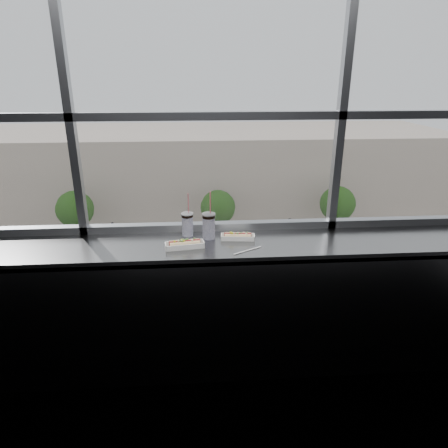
{
  "coord_description": "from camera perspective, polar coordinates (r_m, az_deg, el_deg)",
  "views": [
    {
      "loc": [
        -0.11,
        -1.53,
        2.29
      ],
      "look_at": [
        0.09,
        1.23,
        1.25
      ],
      "focal_mm": 32.0,
      "sensor_mm": 36.0,
      "label": 1
    }
  ],
  "objects": [
    {
      "name": "counter_fascia",
      "position": [
        3.04,
        -1.44,
        -14.21
      ],
      "size": [
        6.0,
        0.04,
        1.04
      ],
      "primitive_type": "cube",
      "color": "gray",
      "rests_on": "ground"
    },
    {
      "name": "pedestrian_d",
      "position": [
        34.17,
        9.36,
        -0.44
      ],
      "size": [
        0.75,
        1.0,
        2.25
      ],
      "primitive_type": "imported",
      "rotation": [
        0.0,
        0.0,
        1.57
      ],
      "color": "#66605B",
      "rests_on": "far_sidewalk"
    },
    {
      "name": "counter",
      "position": [
        3.01,
        -1.77,
        -3.25
      ],
      "size": [
        6.0,
        0.55,
        0.06
      ],
      "primitive_type": "cube",
      "color": "gray",
      "rests_on": "ground"
    },
    {
      "name": "wrapper",
      "position": [
        3.01,
        -7.85,
        -2.63
      ],
      "size": [
        0.09,
        0.06,
        0.02
      ],
      "primitive_type": "ellipsoid",
      "color": "silver",
      "rests_on": "counter"
    },
    {
      "name": "plaza_ground",
      "position": [
        48.39,
        -3.87,
        4.64
      ],
      "size": [
        120.0,
        120.0,
        0.0
      ],
      "primitive_type": "plane",
      "color": "#9D9688",
      "rests_on": "ground"
    },
    {
      "name": "car_near_d",
      "position": [
        23.37,
        11.91,
        -11.09
      ],
      "size": [
        3.51,
        6.96,
        2.23
      ],
      "primitive_type": "imported",
      "rotation": [
        0.0,
        0.0,
        1.68
      ],
      "color": "silver",
      "rests_on": "street_asphalt"
    },
    {
      "name": "tree_center",
      "position": [
        32.72,
        -0.87,
        2.38
      ],
      "size": [
        2.87,
        2.87,
        4.49
      ],
      "color": "#47382B",
      "rests_on": "far_sidewalk"
    },
    {
      "name": "loose_straw",
      "position": [
        2.87,
        3.38,
        -3.79
      ],
      "size": [
        0.21,
        0.13,
        0.01
      ],
      "primitive_type": "cylinder",
      "rotation": [
        0.0,
        1.57,
        0.52
      ],
      "color": "white",
      "rests_on": "counter"
    },
    {
      "name": "soda_cup_right",
      "position": [
        3.05,
        -2.2,
        -0.08
      ],
      "size": [
        0.1,
        0.1,
        0.38
      ],
      "color": "white",
      "rests_on": "counter"
    },
    {
      "name": "far_building",
      "position": [
        42.06,
        -3.93,
        7.83
      ],
      "size": [
        50.0,
        14.0,
        8.0
      ],
      "primitive_type": "cube",
      "color": "#B2A191",
      "rests_on": "plaza_ground"
    },
    {
      "name": "car_far_a",
      "position": [
        31.88,
        -25.36,
        -4.01
      ],
      "size": [
        3.01,
        6.28,
        2.03
      ],
      "primitive_type": "imported",
      "rotation": [
        0.0,
        0.0,
        1.49
      ],
      "color": "black",
      "rests_on": "street_asphalt"
    },
    {
      "name": "window_mullions",
      "position": [
        3.03,
        -2.28,
        20.84
      ],
      "size": [
        6.0,
        0.08,
        2.4
      ],
      "primitive_type": null,
      "color": "gray",
      "rests_on": "ground"
    },
    {
      "name": "wall_back_lower",
      "position": [
        3.49,
        -1.87,
        -9.24
      ],
      "size": [
        6.0,
        0.0,
        6.0
      ],
      "primitive_type": "plane",
      "rotation": [
        1.57,
        0.0,
        0.0
      ],
      "color": "black",
      "rests_on": "ground"
    },
    {
      "name": "car_far_b",
      "position": [
        29.74,
        0.25,
        -3.67
      ],
      "size": [
        2.64,
        6.01,
        1.98
      ],
      "primitive_type": "imported",
      "rotation": [
        0.0,
        0.0,
        1.54
      ],
      "color": "#AE0025",
      "rests_on": "street_asphalt"
    },
    {
      "name": "hotdog_tray_left",
      "position": [
        2.92,
        -5.64,
        -2.88
      ],
      "size": [
        0.29,
        0.13,
        0.07
      ],
      "rotation": [
        0.0,
        0.0,
        0.15
      ],
      "color": "white",
      "rests_on": "counter"
    },
    {
      "name": "car_far_c",
      "position": [
        32.33,
        19.64,
        -2.9
      ],
      "size": [
        3.21,
        6.16,
        1.96
      ],
      "primitive_type": "imported",
      "rotation": [
        0.0,
        0.0,
        1.7
      ],
      "color": "#BBBBBB",
      "rests_on": "street_asphalt"
    },
    {
      "name": "tree_left",
      "position": [
        34.05,
        -20.52,
        1.99
      ],
      "size": [
        2.98,
        2.98,
        4.66
      ],
      "color": "#47382B",
      "rests_on": "far_sidewalk"
    },
    {
      "name": "car_near_b",
      "position": [
        23.46,
        -19.86,
        -11.84
      ],
      "size": [
        3.69,
        7.03,
        2.24
      ],
      "primitive_type": "imported",
      "rotation": [
        0.0,
        0.0,
        1.43
      ],
      "color": "black",
      "rests_on": "street_asphalt"
    },
    {
      "name": "tree_right",
      "position": [
        34.71,
        15.91,
        2.8
      ],
      "size": [
        2.95,
        2.95,
        4.61
      ],
      "color": "#47382B",
      "rests_on": "far_sidewalk"
    },
    {
      "name": "street_asphalt",
      "position": [
        26.57,
        -3.4,
        -9.34
      ],
      "size": [
        80.0,
        10.0,
        0.06
      ],
      "primitive_type": "cube",
      "color": "black",
      "rests_on": "plaza_ground"
    },
    {
      "name": "far_sidewalk",
      "position": [
        33.74,
        -3.63,
        -2.57
      ],
      "size": [
        80.0,
        6.0,
        0.04
      ],
      "primitive_type": "cube",
      "color": "#9D9688",
      "rests_on": "plaza_ground"
    },
    {
      "name": "hotdog_tray_right",
      "position": [
        3.05,
        1.98,
        -1.76
      ],
      "size": [
        0.27,
        0.11,
        0.06
      ],
      "rotation": [
        0.0,
        0.0,
        -0.11
      ],
      "color": "white",
      "rests_on": "counter"
    },
    {
      "name": "pedestrian_c",
      "position": [
        33.3,
        7.25,
        -0.94
      ],
      "size": [
        0.73,
        0.98,
        2.2
      ],
      "primitive_type": "imported",
      "rotation": [
        0.0,
        0.0,
        4.71
      ],
      "color": "#66605B",
      "rests_on": "far_sidewalk"
    },
    {
      "name": "pedestrian_a",
      "position": [
        34.44,
        -15.59,
        -0.88
      ],
      "size": [
        0.95,
        0.71,
        2.14
      ],
      "primitive_type": "imported",
      "color": "#66605B",
      "rests_on": "far_sidewalk"
    },
    {
      "name": "soda_cup_left",
      "position": [
        3.11,
        -5.25,
        0.12
      ],
      "size": [
        0.1,
        0.1,
        0.35
      ],
      "color": "white",
      "rests_on": "counter"
    },
    {
      "name": "window_glass",
      "position": [
        3.05,
        -2.29,
        20.83
      ],
      "size": [
        6.0,
        0.0,
        6.0
      ],
      "primitive_type": "plane",
      "rotation": [
        1.57,
        0.0,
        0.0
      ],
      "color": "silver",
      "rests_on": "ground"
    },
    {
      "name": "pedestrian_b",
      "position": [
        34.05,
        -2.36,
        -0.62
      ],
      "size": [
        0.82,
        0.61,
        1.84
      ],
      "primitive_type": "imported",
      "color": "#66605B",
      "rests_on": "far_sidewalk"
    },
    {
      "name": "car_near_c",
      "position": [
        22.63,
        -0.75,
        -12.0
      ],
      "size": [
        3.02,
        6.33,
        2.05
      ],
      "primitive_type": "imported",
      "rotation": [
        0.0,
        0.0,
        1.5
      ],
      "color": "#60001A",
      "rests_on": "street_asphalt"
    }
  ]
}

